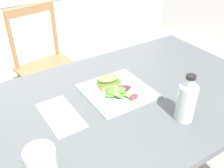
{
  "coord_description": "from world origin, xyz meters",
  "views": [
    {
      "loc": [
        -0.33,
        -0.65,
        1.37
      ],
      "look_at": [
        0.18,
        0.16,
        0.76
      ],
      "focal_mm": 41.74,
      "sensor_mm": 36.0,
      "label": 1
    }
  ],
  "objects_px": {
    "dining_table": "(113,125)",
    "fork_on_napkin": "(59,112)",
    "sandwich_half_front": "(109,81)",
    "plate_lunch": "(117,91)",
    "chair_wooden_far": "(48,67)",
    "bottle_cold_brew": "(186,104)",
    "mason_jar_iced_tea": "(42,166)"
  },
  "relations": [
    {
      "from": "dining_table",
      "to": "bottle_cold_brew",
      "type": "height_order",
      "value": "bottle_cold_brew"
    },
    {
      "from": "fork_on_napkin",
      "to": "bottle_cold_brew",
      "type": "relative_size",
      "value": 0.99
    },
    {
      "from": "chair_wooden_far",
      "to": "mason_jar_iced_tea",
      "type": "distance_m",
      "value": 1.26
    },
    {
      "from": "plate_lunch",
      "to": "mason_jar_iced_tea",
      "type": "height_order",
      "value": "mason_jar_iced_tea"
    },
    {
      "from": "dining_table",
      "to": "bottle_cold_brew",
      "type": "xyz_separation_m",
      "value": [
        0.16,
        -0.23,
        0.19
      ]
    },
    {
      "from": "chair_wooden_far",
      "to": "bottle_cold_brew",
      "type": "bearing_deg",
      "value": -83.76
    },
    {
      "from": "plate_lunch",
      "to": "mason_jar_iced_tea",
      "type": "distance_m",
      "value": 0.49
    },
    {
      "from": "chair_wooden_far",
      "to": "bottle_cold_brew",
      "type": "distance_m",
      "value": 1.23
    },
    {
      "from": "plate_lunch",
      "to": "bottle_cold_brew",
      "type": "bearing_deg",
      "value": -67.53
    },
    {
      "from": "dining_table",
      "to": "mason_jar_iced_tea",
      "type": "relative_size",
      "value": 12.28
    },
    {
      "from": "mason_jar_iced_tea",
      "to": "dining_table",
      "type": "bearing_deg",
      "value": 28.74
    },
    {
      "from": "chair_wooden_far",
      "to": "plate_lunch",
      "type": "xyz_separation_m",
      "value": [
        0.01,
        -0.89,
        0.3
      ]
    },
    {
      "from": "sandwich_half_front",
      "to": "fork_on_napkin",
      "type": "xyz_separation_m",
      "value": [
        -0.25,
        -0.04,
        -0.03
      ]
    },
    {
      "from": "plate_lunch",
      "to": "sandwich_half_front",
      "type": "relative_size",
      "value": 2.69
    },
    {
      "from": "chair_wooden_far",
      "to": "fork_on_napkin",
      "type": "distance_m",
      "value": 0.97
    },
    {
      "from": "fork_on_napkin",
      "to": "bottle_cold_brew",
      "type": "bearing_deg",
      "value": -36.05
    },
    {
      "from": "sandwich_half_front",
      "to": "plate_lunch",
      "type": "bearing_deg",
      "value": -72.07
    },
    {
      "from": "fork_on_napkin",
      "to": "bottle_cold_brew",
      "type": "height_order",
      "value": "bottle_cold_brew"
    },
    {
      "from": "sandwich_half_front",
      "to": "bottle_cold_brew",
      "type": "distance_m",
      "value": 0.34
    },
    {
      "from": "dining_table",
      "to": "plate_lunch",
      "type": "relative_size",
      "value": 5.18
    },
    {
      "from": "dining_table",
      "to": "fork_on_napkin",
      "type": "relative_size",
      "value": 7.51
    },
    {
      "from": "mason_jar_iced_tea",
      "to": "fork_on_napkin",
      "type": "bearing_deg",
      "value": 59.33
    },
    {
      "from": "dining_table",
      "to": "plate_lunch",
      "type": "bearing_deg",
      "value": 44.78
    },
    {
      "from": "fork_on_napkin",
      "to": "mason_jar_iced_tea",
      "type": "bearing_deg",
      "value": -120.67
    },
    {
      "from": "mason_jar_iced_tea",
      "to": "bottle_cold_brew",
      "type": "bearing_deg",
      "value": -2.78
    },
    {
      "from": "dining_table",
      "to": "fork_on_napkin",
      "type": "xyz_separation_m",
      "value": [
        -0.22,
        0.05,
        0.13
      ]
    },
    {
      "from": "dining_table",
      "to": "fork_on_napkin",
      "type": "height_order",
      "value": "fork_on_napkin"
    },
    {
      "from": "dining_table",
      "to": "sandwich_half_front",
      "type": "bearing_deg",
      "value": 68.17
    },
    {
      "from": "plate_lunch",
      "to": "fork_on_napkin",
      "type": "distance_m",
      "value": 0.27
    },
    {
      "from": "plate_lunch",
      "to": "mason_jar_iced_tea",
      "type": "bearing_deg",
      "value": -148.98
    },
    {
      "from": "dining_table",
      "to": "plate_lunch",
      "type": "xyz_separation_m",
      "value": [
        0.05,
        0.05,
        0.13
      ]
    },
    {
      "from": "chair_wooden_far",
      "to": "sandwich_half_front",
      "type": "relative_size",
      "value": 8.71
    }
  ]
}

